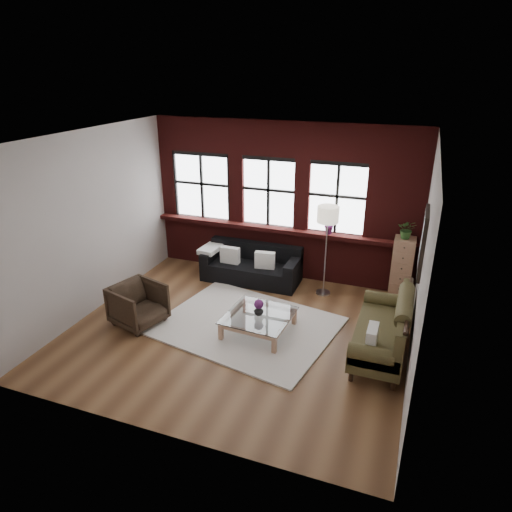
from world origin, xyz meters
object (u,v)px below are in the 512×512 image
(vintage_settee, at_px, (381,325))
(armchair, at_px, (138,305))
(vase, at_px, (259,310))
(coffee_table, at_px, (259,324))
(drawer_chest, at_px, (402,269))
(floor_lamp, at_px, (326,248))
(dark_sofa, at_px, (251,265))

(vintage_settee, height_order, armchair, vintage_settee)
(armchair, xyz_separation_m, vase, (2.05, 0.42, 0.06))
(armchair, xyz_separation_m, coffee_table, (2.05, 0.42, -0.20))
(vintage_settee, distance_m, drawer_chest, 1.98)
(armchair, bearing_deg, floor_lamp, -34.98)
(dark_sofa, xyz_separation_m, floor_lamp, (1.54, -0.06, 0.60))
(vintage_settee, bearing_deg, coffee_table, -177.36)
(armchair, bearing_deg, drawer_chest, -42.85)
(armchair, relative_size, floor_lamp, 0.41)
(vintage_settee, relative_size, vase, 11.38)
(coffee_table, distance_m, drawer_chest, 2.98)
(vase, bearing_deg, floor_lamp, 68.29)
(dark_sofa, distance_m, coffee_table, 2.03)
(vintage_settee, xyz_separation_m, vase, (-1.95, -0.09, -0.08))
(coffee_table, relative_size, drawer_chest, 0.85)
(floor_lamp, bearing_deg, armchair, -141.31)
(vase, bearing_deg, vintage_settee, 2.64)
(vintage_settee, bearing_deg, floor_lamp, 126.26)
(armchair, height_order, vase, armchair)
(dark_sofa, height_order, armchair, armchair)
(coffee_table, xyz_separation_m, floor_lamp, (0.71, 1.78, 0.80))
(dark_sofa, distance_m, drawer_chest, 2.96)
(coffee_table, bearing_deg, dark_sofa, 114.19)
(dark_sofa, bearing_deg, armchair, -118.24)
(dark_sofa, relative_size, vase, 11.95)
(armchair, height_order, drawer_chest, drawer_chest)
(armchair, distance_m, coffee_table, 2.10)
(vase, bearing_deg, armchair, -168.29)
(dark_sofa, height_order, coffee_table, dark_sofa)
(coffee_table, bearing_deg, armchair, -168.29)
(dark_sofa, xyz_separation_m, armchair, (-1.22, -2.27, 0.00))
(coffee_table, xyz_separation_m, drawer_chest, (2.11, 2.06, 0.45))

